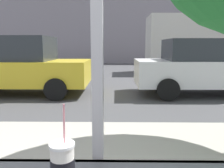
# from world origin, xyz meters

# --- Properties ---
(ground_plane) EXTENTS (60.00, 60.00, 0.00)m
(ground_plane) POSITION_xyz_m (0.00, 8.00, 0.00)
(ground_plane) COLOR #424244
(sidewalk_strip) EXTENTS (16.00, 2.80, 0.16)m
(sidewalk_strip) POSITION_xyz_m (0.00, 1.60, 0.08)
(sidewalk_strip) COLOR #9E998E
(sidewalk_strip) RESTS_ON ground
(building_facade_far) EXTENTS (28.00, 1.20, 5.57)m
(building_facade_far) POSITION_xyz_m (0.00, 19.43, 2.79)
(building_facade_far) COLOR gray
(building_facade_far) RESTS_ON ground
(soda_cup_left) EXTENTS (0.09, 0.09, 0.32)m
(soda_cup_left) POSITION_xyz_m (-0.12, -0.15, 1.09)
(soda_cup_left) COLOR silver
(soda_cup_left) RESTS_ON window_counter
(parked_car_yellow) EXTENTS (4.27, 2.01, 1.82)m
(parked_car_yellow) POSITION_xyz_m (-2.96, 6.17, 0.91)
(parked_car_yellow) COLOR gold
(parked_car_yellow) RESTS_ON ground
(parked_car_white) EXTENTS (4.28, 1.99, 1.74)m
(parked_car_white) POSITION_xyz_m (2.85, 6.17, 0.88)
(parked_car_white) COLOR silver
(parked_car_white) RESTS_ON ground
(box_truck) EXTENTS (7.15, 2.44, 3.19)m
(box_truck) POSITION_xyz_m (5.30, 12.08, 1.72)
(box_truck) COLOR beige
(box_truck) RESTS_ON ground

